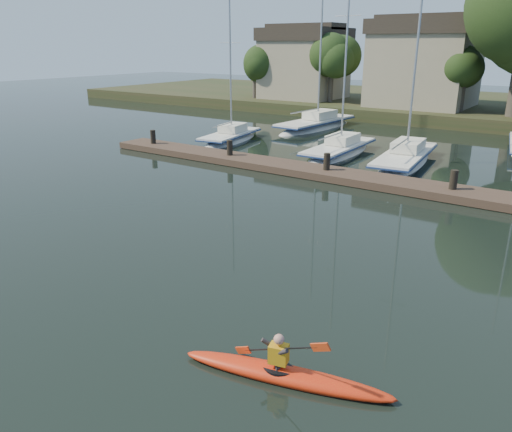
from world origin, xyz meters
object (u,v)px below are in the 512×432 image
Objects in this scene: kayak at (284,372)px; sailboat_5 at (315,131)px; sailboat_1 at (339,158)px; sailboat_2 at (404,167)px; sailboat_0 at (230,144)px; dock at (385,182)px.

sailboat_5 is at bearing 102.57° from kayak.
sailboat_2 is at bearing -2.73° from sailboat_1.
sailboat_0 is at bearing -100.94° from sailboat_5.
kayak is at bearing -68.36° from sailboat_1.
sailboat_0 is 7.94m from sailboat_1.
kayak is 0.13× the size of dock.
sailboat_1 reaches higher than sailboat_0.
sailboat_0 is 8.35m from sailboat_5.
sailboat_1 is 9.71m from sailboat_5.
sailboat_2 is 12.57m from sailboat_5.
dock is at bearing 89.12° from kayak.
kayak is 0.29× the size of sailboat_2.
kayak is 25.40m from sailboat_0.
sailboat_5 is at bearing 125.12° from sailboat_1.
sailboat_0 is 0.73× the size of sailboat_2.
sailboat_5 is (-5.78, 7.80, -0.02)m from sailboat_1.
sailboat_5 is at bearing 135.08° from sailboat_2.
sailboat_2 is at bearing -34.82° from sailboat_5.
sailboat_0 is 0.83× the size of sailboat_1.
sailboat_1 is at bearing -7.63° from sailboat_0.
sailboat_2 is (11.95, 0.18, -0.01)m from sailboat_0.
dock is at bearing -86.99° from sailboat_2.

